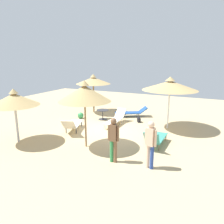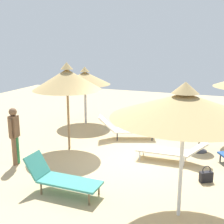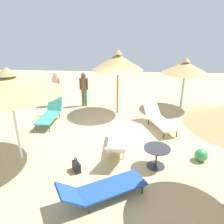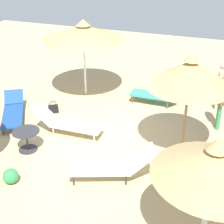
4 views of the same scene
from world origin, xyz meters
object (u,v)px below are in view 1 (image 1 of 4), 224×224
(lounge_chair_near_left, at_px, (116,119))
(lounge_chair_back, at_px, (131,112))
(beach_ball, at_px, (81,115))
(side_table_round, at_px, (103,113))
(lounge_chair_center, at_px, (156,138))
(parasol_umbrella_edge, at_px, (93,81))
(person_standing_front, at_px, (113,138))
(person_standing_near_right, at_px, (150,142))
(parasol_umbrella_far_right, at_px, (170,85))
(parasol_umbrella_near_right, at_px, (14,99))
(lounge_chair_far_left, at_px, (72,124))
(parasol_umbrella_front, at_px, (85,93))
(handbag, at_px, (139,120))

(lounge_chair_near_left, bearing_deg, lounge_chair_back, -5.54)
(beach_ball, bearing_deg, side_table_round, -73.98)
(lounge_chair_center, bearing_deg, lounge_chair_near_left, 53.48)
(parasol_umbrella_edge, height_order, lounge_chair_back, parasol_umbrella_edge)
(side_table_round, bearing_deg, beach_ball, 106.02)
(parasol_umbrella_edge, distance_m, person_standing_front, 7.81)
(parasol_umbrella_edge, bearing_deg, beach_ball, -177.95)
(person_standing_near_right, bearing_deg, beach_ball, 52.71)
(parasol_umbrella_far_right, bearing_deg, side_table_round, 89.89)
(parasol_umbrella_near_right, distance_m, person_standing_front, 4.88)
(parasol_umbrella_edge, distance_m, side_table_round, 2.67)
(side_table_round, bearing_deg, person_standing_near_right, -137.43)
(parasol_umbrella_near_right, distance_m, lounge_chair_near_left, 5.46)
(lounge_chair_near_left, bearing_deg, side_table_round, 61.29)
(lounge_chair_center, height_order, lounge_chair_near_left, lounge_chair_center)
(lounge_chair_far_left, xyz_separation_m, lounge_chair_center, (-0.11, -4.43, -0.00))
(lounge_chair_back, xyz_separation_m, beach_ball, (-1.79, 2.75, -0.11))
(lounge_chair_near_left, bearing_deg, lounge_chair_far_left, 142.85)
(parasol_umbrella_edge, bearing_deg, parasol_umbrella_front, -153.00)
(lounge_chair_back, xyz_separation_m, lounge_chair_center, (-4.18, -2.69, 0.09))
(parasol_umbrella_near_right, height_order, parasol_umbrella_far_right, parasol_umbrella_far_right)
(parasol_umbrella_near_right, relative_size, person_standing_near_right, 1.43)
(person_standing_near_right, relative_size, handbag, 3.89)
(parasol_umbrella_near_right, height_order, lounge_chair_back, parasol_umbrella_near_right)
(person_standing_near_right, xyz_separation_m, side_table_round, (4.78, 4.39, -0.56))
(parasol_umbrella_front, relative_size, lounge_chair_center, 1.57)
(lounge_chair_near_left, distance_m, handbag, 1.49)
(parasol_umbrella_edge, relative_size, lounge_chair_center, 1.45)
(lounge_chair_far_left, distance_m, beach_ball, 2.50)
(lounge_chair_far_left, distance_m, handbag, 4.02)
(lounge_chair_far_left, bearing_deg, side_table_round, -7.64)
(lounge_chair_far_left, xyz_separation_m, person_standing_front, (-2.22, -3.41, 0.56))
(side_table_round, bearing_deg, parasol_umbrella_near_right, 160.84)
(lounge_chair_back, relative_size, lounge_chair_near_left, 0.99)
(lounge_chair_center, distance_m, side_table_round, 4.93)
(lounge_chair_back, bearing_deg, person_standing_front, -165.12)
(person_standing_near_right, distance_m, side_table_round, 6.51)
(lounge_chair_near_left, bearing_deg, parasol_umbrella_near_right, 146.12)
(parasol_umbrella_near_right, height_order, lounge_chair_far_left, parasol_umbrella_near_right)
(lounge_chair_near_left, height_order, beach_ball, lounge_chair_near_left)
(parasol_umbrella_front, bearing_deg, lounge_chair_back, -0.32)
(person_standing_near_right, bearing_deg, handbag, 22.71)
(person_standing_near_right, bearing_deg, lounge_chair_near_left, 37.84)
(lounge_chair_center, bearing_deg, parasol_umbrella_edge, 52.89)
(parasol_umbrella_front, xyz_separation_m, lounge_chair_center, (1.29, -2.72, -1.94))
(lounge_chair_center, bearing_deg, person_standing_near_right, -170.88)
(person_standing_front, bearing_deg, person_standing_near_right, -85.16)
(parasol_umbrella_edge, distance_m, lounge_chair_near_left, 3.79)
(person_standing_front, relative_size, side_table_round, 2.25)
(lounge_chair_center, height_order, side_table_round, lounge_chair_center)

